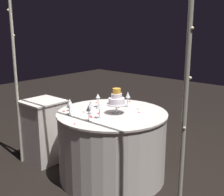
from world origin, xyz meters
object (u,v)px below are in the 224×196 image
object	(u,v)px
main_table	(112,145)
cake_knife	(122,102)
decorative_arch	(78,45)
side_table	(44,131)
tiered_cake	(117,100)
wine_glass_4	(128,96)
wine_glass_1	(99,106)
wine_glass_6	(98,97)
wine_glass_5	(91,104)
wine_glass_0	(89,109)
wine_glass_2	(69,105)
wine_glass_3	(70,102)

from	to	relation	value
main_table	cake_knife	distance (m)	0.58
decorative_arch	main_table	distance (m)	1.23
side_table	cake_knife	bearing A→B (deg)	-139.57
main_table	tiered_cake	distance (m)	0.54
wine_glass_4	decorative_arch	bearing A→B (deg)	90.52
wine_glass_1	side_table	bearing A→B (deg)	0.11
decorative_arch	wine_glass_4	world-z (taller)	decorative_arch
decorative_arch	main_table	bearing A→B (deg)	-90.14
decorative_arch	wine_glass_6	distance (m)	0.86
decorative_arch	tiered_cake	size ratio (longest dim) A/B	8.32
wine_glass_5	cake_knife	size ratio (longest dim) A/B	0.64
tiered_cake	wine_glass_4	distance (m)	0.29
side_table	wine_glass_4	bearing A→B (deg)	-149.87
main_table	wine_glass_6	xyz separation A→B (m)	(0.26, -0.05, 0.51)
side_table	wine_glass_1	world-z (taller)	wine_glass_1
wine_glass_0	wine_glass_2	distance (m)	0.31
main_table	wine_glass_4	distance (m)	0.59
side_table	main_table	bearing A→B (deg)	-164.99
wine_glass_0	wine_glass_2	bearing A→B (deg)	-2.35
wine_glass_1	wine_glass_3	world-z (taller)	wine_glass_1
main_table	wine_glass_3	world-z (taller)	wine_glass_3
wine_glass_6	cake_knife	xyz separation A→B (m)	(-0.08, -0.35, -0.12)
cake_knife	wine_glass_2	bearing A→B (deg)	82.56
wine_glass_4	cake_knife	bearing A→B (deg)	-32.06
decorative_arch	side_table	bearing A→B (deg)	-13.72
decorative_arch	main_table	xyz separation A→B (m)	(-0.00, -0.48, -1.13)
wine_glass_5	cake_knife	world-z (taller)	wine_glass_5
main_table	wine_glass_6	bearing A→B (deg)	-9.97
main_table	wine_glass_5	distance (m)	0.55
decorative_arch	wine_glass_4	xyz separation A→B (m)	(0.01, -0.76, -0.61)
decorative_arch	wine_glass_3	distance (m)	0.78
decorative_arch	wine_glass_3	xyz separation A→B (m)	(0.38, -0.21, -0.65)
wine_glass_0	wine_glass_4	size ratio (longest dim) A/B	0.94
wine_glass_3	cake_knife	distance (m)	0.70
main_table	side_table	world-z (taller)	side_table
wine_glass_4	wine_glass_1	bearing A→B (deg)	95.80
decorative_arch	side_table	world-z (taller)	decorative_arch
side_table	wine_glass_6	xyz separation A→B (m)	(-0.68, -0.30, 0.49)
decorative_arch	wine_glass_0	bearing A→B (deg)	-107.67
wine_glass_6	wine_glass_2	bearing A→B (deg)	87.25
wine_glass_6	wine_glass_4	bearing A→B (deg)	-135.95
main_table	wine_glass_5	xyz separation A→B (m)	(0.12, 0.20, 0.49)
main_table	decorative_arch	bearing A→B (deg)	89.86
wine_glass_2	wine_glass_4	xyz separation A→B (m)	(-0.27, -0.65, 0.03)
wine_glass_0	cake_knife	distance (m)	0.81
wine_glass_2	wine_glass_4	world-z (taller)	wine_glass_4
decorative_arch	side_table	size ratio (longest dim) A/B	2.91
decorative_arch	wine_glass_2	xyz separation A→B (m)	(0.28, -0.11, -0.64)
decorative_arch	wine_glass_2	world-z (taller)	decorative_arch
main_table	wine_glass_0	world-z (taller)	wine_glass_0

